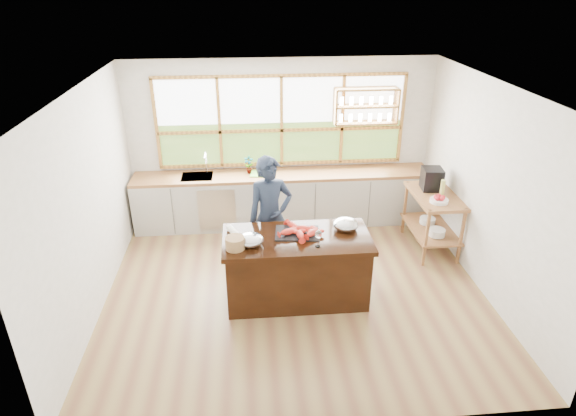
{
  "coord_description": "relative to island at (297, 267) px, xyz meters",
  "views": [
    {
      "loc": [
        -0.58,
        -5.39,
        3.85
      ],
      "look_at": [
        -0.08,
        0.15,
        1.14
      ],
      "focal_mm": 30.0,
      "sensor_mm": 36.0,
      "label": 1
    }
  ],
  "objects": [
    {
      "name": "parchment_roll",
      "position": [
        -0.78,
        0.13,
        0.49
      ],
      "size": [
        0.2,
        0.31,
        0.08
      ],
      "primitive_type": "cylinder",
      "rotation": [
        1.57,
        0.0,
        0.42
      ],
      "color": "white",
      "rests_on": "island"
    },
    {
      "name": "mixing_bowl_right",
      "position": [
        0.64,
        0.15,
        0.52
      ],
      "size": [
        0.33,
        0.33,
        0.16
      ],
      "primitive_type": "ellipsoid",
      "color": "#B1B5B9",
      "rests_on": "island"
    },
    {
      "name": "potted_plant",
      "position": [
        -0.56,
        2.2,
        0.59
      ],
      "size": [
        0.17,
        0.13,
        0.3
      ],
      "primitive_type": "imported",
      "rotation": [
        0.0,
        0.0,
        -0.19
      ],
      "color": "slate",
      "rests_on": "back_counter"
    },
    {
      "name": "back_counter",
      "position": [
        -0.02,
        2.14,
        0.0
      ],
      "size": [
        4.9,
        0.63,
        0.9
      ],
      "color": "#AEADA3",
      "rests_on": "ground_plane"
    },
    {
      "name": "room_shell",
      "position": [
        0.02,
        0.71,
        1.3
      ],
      "size": [
        5.02,
        4.52,
        2.71
      ],
      "color": "silver",
      "rests_on": "ground_plane"
    },
    {
      "name": "cook",
      "position": [
        -0.29,
        0.67,
        0.41
      ],
      "size": [
        0.71,
        0.56,
        1.72
      ],
      "primitive_type": "imported",
      "rotation": [
        0.0,
        0.0,
        0.25
      ],
      "color": "#1B2538",
      "rests_on": "ground_plane"
    },
    {
      "name": "espresso_machine",
      "position": [
        2.19,
        1.31,
        0.61
      ],
      "size": [
        0.32,
        0.34,
        0.33
      ],
      "primitive_type": "cube",
      "rotation": [
        0.0,
        0.0,
        -0.11
      ],
      "color": "black",
      "rests_on": "right_shelf_unit"
    },
    {
      "name": "fruit_bowl",
      "position": [
        2.14,
        0.83,
        0.49
      ],
      "size": [
        0.26,
        0.26,
        0.11
      ],
      "color": "white",
      "rests_on": "right_shelf_unit"
    },
    {
      "name": "island",
      "position": [
        0.0,
        0.0,
        0.0
      ],
      "size": [
        1.85,
        0.9,
        0.9
      ],
      "color": "black",
      "rests_on": "ground_plane"
    },
    {
      "name": "wine_glass",
      "position": [
        0.23,
        -0.25,
        0.61
      ],
      "size": [
        0.08,
        0.08,
        0.22
      ],
      "color": "white",
      "rests_on": "island"
    },
    {
      "name": "wine_bottle",
      "position": [
        2.24,
        1.0,
        0.58
      ],
      "size": [
        0.09,
        0.09,
        0.27
      ],
      "primitive_type": "cylinder",
      "rotation": [
        0.0,
        0.0,
        -0.32
      ],
      "color": "#C3C95D",
      "rests_on": "right_shelf_unit"
    },
    {
      "name": "lobster_pile",
      "position": [
        0.04,
        0.06,
        0.5
      ],
      "size": [
        0.52,
        0.48,
        0.08
      ],
      "color": "red",
      "rests_on": "slate_board"
    },
    {
      "name": "slate_board",
      "position": [
        0.01,
        0.09,
        0.45
      ],
      "size": [
        0.59,
        0.46,
        0.02
      ],
      "primitive_type": "cube",
      "rotation": [
        0.0,
        0.0,
        -0.11
      ],
      "color": "black",
      "rests_on": "island"
    },
    {
      "name": "ground_plane",
      "position": [
        0.0,
        0.2,
        -0.45
      ],
      "size": [
        5.0,
        5.0,
        0.0
      ],
      "primitive_type": "plane",
      "color": "olive"
    },
    {
      "name": "cutting_board",
      "position": [
        -0.33,
        2.14,
        0.45
      ],
      "size": [
        0.44,
        0.35,
        0.01
      ],
      "primitive_type": "cube",
      "rotation": [
        0.0,
        0.0,
        -0.14
      ],
      "color": "#67BC39",
      "rests_on": "back_counter"
    },
    {
      "name": "wicker_basket",
      "position": [
        -0.76,
        -0.2,
        0.52
      ],
      "size": [
        0.23,
        0.23,
        0.15
      ],
      "primitive_type": "cylinder",
      "color": "olive",
      "rests_on": "island"
    },
    {
      "name": "mixing_bowl_left",
      "position": [
        -0.58,
        -0.13,
        0.51
      ],
      "size": [
        0.31,
        0.31,
        0.15
      ],
      "primitive_type": "ellipsoid",
      "color": "#B1B5B9",
      "rests_on": "island"
    },
    {
      "name": "right_shelf_unit",
      "position": [
        2.19,
        1.09,
        0.15
      ],
      "size": [
        0.62,
        1.1,
        0.9
      ],
      "color": "#925834",
      "rests_on": "ground_plane"
    }
  ]
}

